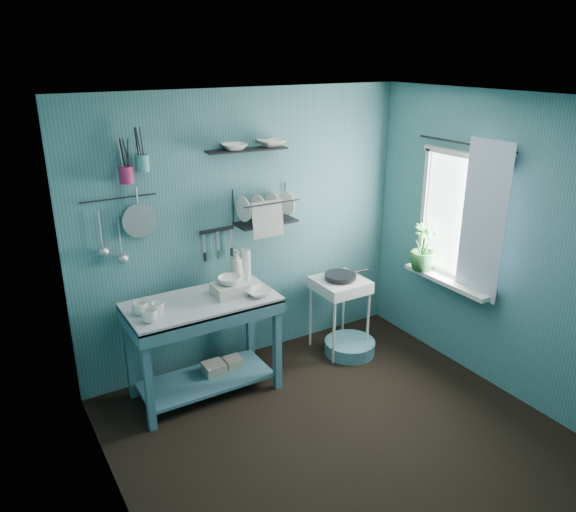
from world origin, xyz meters
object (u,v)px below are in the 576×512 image
mug_right (140,309)px  water_bottle (246,264)px  mug_mid (158,308)px  dish_rack (266,206)px  soap_bottle (236,266)px  mug_left (150,316)px  potted_plant (423,247)px  frying_pan (340,276)px  utensil_cup_magenta (126,175)px  storage_tin_large (214,375)px  floor_basin (350,347)px  utensil_cup_teal (142,163)px  storage_tin_small (233,368)px  wash_tub (230,289)px  work_counter (204,347)px  colander (139,220)px  hotplate_stand (339,314)px

mug_right → water_bottle: size_ratio=0.44×
mug_mid → dish_rack: bearing=16.8°
mug_right → soap_bottle: (0.92, 0.20, 0.10)m
mug_left → potted_plant: potted_plant is taller
frying_pan → utensil_cup_magenta: 2.17m
water_bottle → storage_tin_large: (-0.42, -0.17, -0.90)m
mug_right → mug_left: bearing=-82.9°
soap_bottle → floor_basin: (1.04, -0.31, -0.95)m
frying_pan → dish_rack: (-0.66, 0.26, 0.72)m
utensil_cup_teal → soap_bottle: bearing=-10.9°
utensil_cup_magenta → storage_tin_small: (0.72, -0.26, -1.79)m
mug_left → floor_basin: (1.94, 0.05, -0.85)m
wash_tub → work_counter: bearing=175.4°
work_counter → utensil_cup_teal: utensil_cup_teal is taller
soap_bottle → colander: size_ratio=1.07×
utensil_cup_magenta → colander: (0.08, 0.03, -0.38)m
colander → frying_pan: bearing=-10.8°
frying_pan → utensil_cup_magenta: (-1.84, 0.31, 1.12)m
water_bottle → hotplate_stand: water_bottle is taller
water_bottle → utensil_cup_teal: (-0.81, 0.12, 0.96)m
mug_mid → floor_basin: (1.84, -0.05, -0.85)m
frying_pan → wash_tub: bearing=-177.5°
utensil_cup_magenta → floor_basin: bearing=-13.2°
work_counter → colander: (-0.34, 0.37, 1.07)m
soap_bottle → mug_left: bearing=-158.2°
potted_plant → wash_tub: bearing=170.1°
mug_right → hotplate_stand: size_ratio=0.17×
mug_mid → wash_tub: (0.63, 0.04, 0.00)m
storage_tin_small → frying_pan: bearing=-2.5°
mug_mid → wash_tub: bearing=3.6°
water_bottle → mug_mid: bearing=-162.7°
work_counter → utensil_cup_magenta: size_ratio=9.44×
mug_right → dish_rack: (1.27, 0.29, 0.57)m
wash_tub → frying_pan: (1.17, 0.05, -0.14)m
utensil_cup_teal → storage_tin_small: 1.98m
mug_left → storage_tin_small: bearing=17.1°
mug_right → colander: 0.71m
wash_tub → storage_tin_small: size_ratio=1.40×
wash_tub → frying_pan: wash_tub is taller
storage_tin_large → floor_basin: size_ratio=0.45×
soap_bottle → work_counter: bearing=-154.5°
colander → storage_tin_large: bearing=-35.5°
hotplate_stand → floor_basin: hotplate_stand is taller
mug_left → soap_bottle: 0.97m
colander → storage_tin_large: colander is taller
work_counter → storage_tin_small: work_counter is taller
work_counter → mug_mid: 0.62m
mug_left → water_bottle: (1.00, 0.38, 0.09)m
utensil_cup_teal → storage_tin_large: size_ratio=0.59×
mug_right → wash_tub: 0.75m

